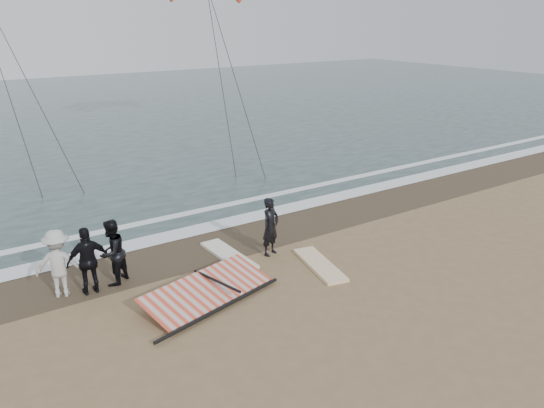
{
  "coord_description": "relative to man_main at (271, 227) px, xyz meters",
  "views": [
    {
      "loc": [
        -8.19,
        -9.91,
        7.14
      ],
      "look_at": [
        0.48,
        3.0,
        1.6
      ],
      "focal_mm": 35.0,
      "sensor_mm": 36.0,
      "label": 1
    }
  ],
  "objects": [
    {
      "name": "ground",
      "position": [
        -0.31,
        -2.82,
        -0.94
      ],
      "size": [
        120.0,
        120.0,
        0.0
      ],
      "primitive_type": "plane",
      "color": "#8C704C",
      "rests_on": "ground"
    },
    {
      "name": "sea",
      "position": [
        -0.31,
        30.18,
        -0.92
      ],
      "size": [
        120.0,
        54.0,
        0.02
      ],
      "primitive_type": "cube",
      "color": "#233838",
      "rests_on": "ground"
    },
    {
      "name": "wet_sand",
      "position": [
        -0.31,
        1.68,
        -0.93
      ],
      "size": [
        120.0,
        2.8,
        0.01
      ],
      "primitive_type": "cube",
      "color": "#4C3D2B",
      "rests_on": "ground"
    },
    {
      "name": "foam_near",
      "position": [
        -0.31,
        3.08,
        -0.91
      ],
      "size": [
        120.0,
        0.9,
        0.01
      ],
      "primitive_type": "cube",
      "color": "white",
      "rests_on": "sea"
    },
    {
      "name": "foam_far",
      "position": [
        -0.31,
        4.78,
        -0.91
      ],
      "size": [
        120.0,
        0.45,
        0.01
      ],
      "primitive_type": "cube",
      "color": "white",
      "rests_on": "sea"
    },
    {
      "name": "man_main",
      "position": [
        0.0,
        0.0,
        0.0
      ],
      "size": [
        0.8,
        0.65,
        1.87
      ],
      "primitive_type": "imported",
      "rotation": [
        0.0,
        0.0,
        0.35
      ],
      "color": "black",
      "rests_on": "ground"
    },
    {
      "name": "board_white",
      "position": [
        0.75,
        -1.55,
        -0.89
      ],
      "size": [
        1.21,
        2.54,
        0.1
      ],
      "primitive_type": "cube",
      "rotation": [
        0.0,
        0.0,
        -0.22
      ],
      "color": "white",
      "rests_on": "ground"
    },
    {
      "name": "board_cream",
      "position": [
        -1.21,
        0.57,
        -0.88
      ],
      "size": [
        0.72,
        2.53,
        0.1
      ],
      "primitive_type": "cube",
      "rotation": [
        0.0,
        0.0,
        0.02
      ],
      "color": "white",
      "rests_on": "ground"
    },
    {
      "name": "trio_cluster",
      "position": [
        -5.5,
        0.84,
        0.02
      ],
      "size": [
        2.69,
        1.23,
        1.92
      ],
      "color": "black",
      "rests_on": "ground"
    },
    {
      "name": "sail_rig",
      "position": [
        -3.04,
        -1.28,
        -0.74
      ],
      "size": [
        4.05,
        2.51,
        0.49
      ],
      "color": "black",
      "rests_on": "ground"
    }
  ]
}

